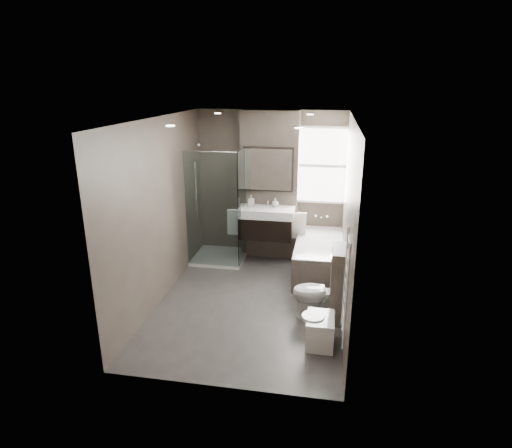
% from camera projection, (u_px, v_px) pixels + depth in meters
% --- Properties ---
extents(room, '(2.70, 3.90, 2.70)m').
position_uv_depth(room, '(251.00, 216.00, 5.86)').
color(room, '#43403E').
rests_on(room, ground).
extents(vanity_pier, '(1.00, 0.25, 2.60)m').
position_uv_depth(vanity_pier, '(270.00, 186.00, 7.51)').
color(vanity_pier, '#534A41').
rests_on(vanity_pier, ground).
extents(vanity, '(0.95, 0.47, 0.66)m').
position_uv_depth(vanity, '(266.00, 222.00, 7.36)').
color(vanity, black).
rests_on(vanity, vanity_pier).
extents(mirror_cabinet, '(0.86, 0.08, 0.76)m').
position_uv_depth(mirror_cabinet, '(268.00, 169.00, 7.26)').
color(mirror_cabinet, black).
rests_on(mirror_cabinet, vanity_pier).
extents(towel_left, '(0.24, 0.06, 0.44)m').
position_uv_depth(towel_left, '(235.00, 222.00, 7.44)').
color(towel_left, silver).
rests_on(towel_left, vanity_pier).
extents(towel_right, '(0.24, 0.06, 0.44)m').
position_uv_depth(towel_right, '(299.00, 226.00, 7.26)').
color(towel_right, silver).
rests_on(towel_right, vanity_pier).
extents(shower_enclosure, '(0.90, 0.90, 2.00)m').
position_uv_depth(shower_enclosure, '(223.00, 235.00, 7.50)').
color(shower_enclosure, white).
rests_on(shower_enclosure, ground).
extents(bathtub, '(0.75, 1.60, 0.57)m').
position_uv_depth(bathtub, '(319.00, 256.00, 7.04)').
color(bathtub, '#534A41').
rests_on(bathtub, ground).
extents(window, '(0.98, 0.06, 1.33)m').
position_uv_depth(window, '(323.00, 166.00, 7.34)').
color(window, white).
rests_on(window, room).
extents(toilet, '(0.73, 0.47, 0.70)m').
position_uv_depth(toilet, '(318.00, 293.00, 5.73)').
color(toilet, white).
rests_on(toilet, ground).
extents(cistern_box, '(0.19, 0.55, 1.00)m').
position_uv_depth(cistern_box, '(337.00, 283.00, 5.68)').
color(cistern_box, '#534A41').
rests_on(cistern_box, ground).
extents(bidet, '(0.40, 0.46, 0.48)m').
position_uv_depth(bidet, '(320.00, 330.00, 5.17)').
color(bidet, white).
rests_on(bidet, ground).
extents(towel_radiator, '(0.03, 0.49, 1.10)m').
position_uv_depth(towel_radiator, '(346.00, 287.00, 4.21)').
color(towel_radiator, silver).
rests_on(towel_radiator, room).
extents(soap_bottle_a, '(0.09, 0.09, 0.20)m').
position_uv_depth(soap_bottle_a, '(251.00, 201.00, 7.33)').
color(soap_bottle_a, white).
rests_on(soap_bottle_a, vanity).
extents(soap_bottle_b, '(0.12, 0.12, 0.15)m').
position_uv_depth(soap_bottle_b, '(275.00, 202.00, 7.35)').
color(soap_bottle_b, white).
rests_on(soap_bottle_b, vanity).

